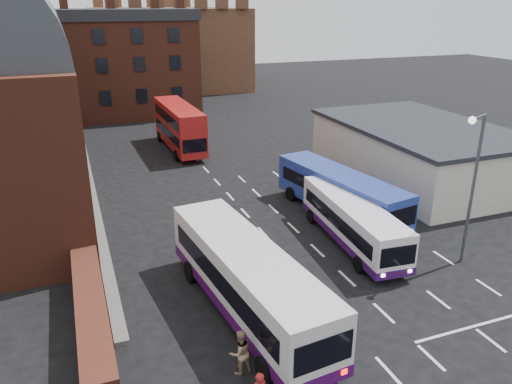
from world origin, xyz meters
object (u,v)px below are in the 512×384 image
object	(u,v)px
bus_red_double	(179,126)
pedestrian_beige	(240,352)
street_lamp	(473,177)
bus_white_outbound	(247,276)
bus_white_inbound	(353,219)
bus_blue	(340,191)

from	to	relation	value
bus_red_double	pedestrian_beige	xyz separation A→B (m)	(-4.61, -30.41, -1.31)
street_lamp	bus_white_outbound	bearing A→B (deg)	-178.76
bus_white_inbound	bus_blue	xyz separation A→B (m)	(1.38, 3.82, 0.17)
pedestrian_beige	bus_white_outbound	bearing A→B (deg)	-122.79
bus_blue	bus_red_double	bearing A→B (deg)	-81.79
bus_white_outbound	bus_white_inbound	xyz separation A→B (m)	(7.88, 4.30, -0.36)
street_lamp	pedestrian_beige	size ratio (longest dim) A/B	4.46
bus_white_outbound	bus_red_double	world-z (taller)	bus_red_double
bus_white_inbound	bus_blue	world-z (taller)	bus_blue
bus_white_inbound	pedestrian_beige	world-z (taller)	bus_white_inbound
bus_white_outbound	bus_blue	size ratio (longest dim) A/B	1.10
bus_white_inbound	bus_red_double	distance (m)	23.15
bus_white_outbound	bus_white_inbound	world-z (taller)	bus_white_outbound
bus_white_outbound	bus_red_double	xyz separation A→B (m)	(3.07, 26.93, 0.33)
bus_white_outbound	bus_blue	distance (m)	12.32
bus_red_double	bus_white_inbound	bearing A→B (deg)	100.61
bus_white_outbound	bus_red_double	distance (m)	27.11
pedestrian_beige	bus_blue	bearing A→B (deg)	-141.86
street_lamp	pedestrian_beige	bearing A→B (deg)	-164.61
bus_white_outbound	bus_blue	bearing A→B (deg)	35.17
bus_white_inbound	street_lamp	distance (m)	6.69
bus_white_inbound	pedestrian_beige	distance (m)	12.22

